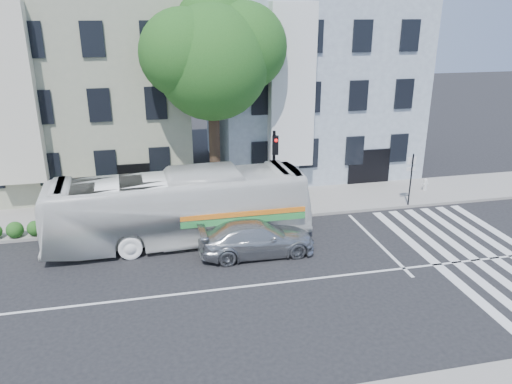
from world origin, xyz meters
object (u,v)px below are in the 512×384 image
object	(u,v)px
traffic_signal	(274,163)
fire_hydrant	(425,184)
sedan	(257,238)
bus	(179,207)

from	to	relation	value
traffic_signal	fire_hydrant	xyz separation A→B (m)	(9.44, 1.78, -2.39)
sedan	traffic_signal	world-z (taller)	traffic_signal
bus	sedan	xyz separation A→B (m)	(3.10, -2.00, -0.91)
sedan	fire_hydrant	size ratio (longest dim) A/B	7.11
bus	fire_hydrant	distance (m)	14.67
traffic_signal	fire_hydrant	distance (m)	9.90
sedan	traffic_signal	xyz separation A→B (m)	(1.69, 3.62, 2.17)
bus	traffic_signal	bearing A→B (deg)	-73.95
bus	sedan	distance (m)	3.80
traffic_signal	fire_hydrant	bearing A→B (deg)	28.55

